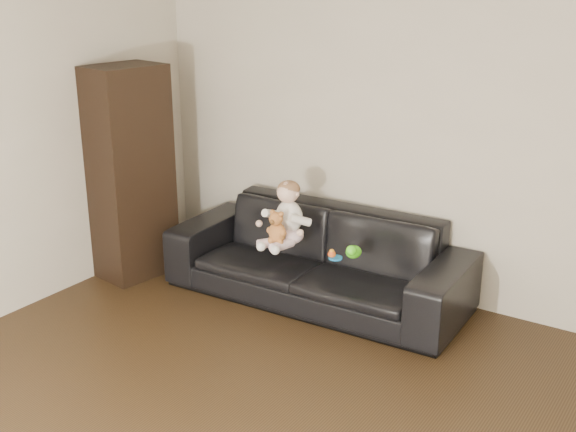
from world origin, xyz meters
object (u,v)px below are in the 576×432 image
Objects in this scene: cabinet at (130,173)px; toy_rattle at (332,254)px; toy_green at (354,252)px; teddy_bear at (277,228)px; sofa at (317,257)px; baby at (287,217)px; toy_blue_disc at (336,258)px.

toy_rattle is (1.76, 0.22, -0.39)m from cabinet.
cabinet is 29.41× the size of toy_rattle.
teddy_bear is at bearing -161.70° from toy_green.
sofa reaches higher than toy_green.
toy_blue_disc is at bearing 11.33° from baby.
sofa is 0.41m from toy_green.
toy_blue_disc is (0.26, -0.18, 0.11)m from sofa.
baby is 0.47m from toy_rattle.
cabinet reaches higher than toy_blue_disc.
teddy_bear is at bearing -67.66° from baby.
toy_blue_disc is (0.46, -0.06, -0.21)m from baby.
toy_rattle is at bearing -178.09° from toy_blue_disc.
sofa is 1.34× the size of cabinet.
toy_rattle is at bearing -145.68° from toy_green.
toy_rattle reaches higher than toy_blue_disc.
teddy_bear is at bearing 14.19° from cabinet.
baby reaches higher than toy_rattle.
sofa is 0.40m from baby.
teddy_bear is (-0.18, -0.28, 0.29)m from sofa.
toy_blue_disc is at bearing 37.01° from teddy_bear.
toy_blue_disc is (0.03, 0.00, -0.02)m from toy_rattle.
toy_green reaches higher than toy_blue_disc.
sofa is 0.33m from toy_rattle.
toy_blue_disc is at bearing -138.49° from toy_green.
baby is at bearing -149.15° from sofa.
cabinet is at bearing -170.64° from toy_green.
toy_rattle is at bearing 10.67° from baby.
toy_rattle is (0.23, -0.18, 0.14)m from sofa.
toy_rattle is 0.59× the size of toy_blue_disc.
cabinet is 1.85m from toy_blue_disc.
sofa is 1.67m from cabinet.
teddy_bear is 4.27× the size of toy_rattle.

